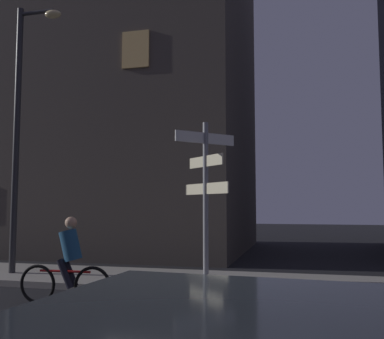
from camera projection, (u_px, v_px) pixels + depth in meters
name	position (u px, v px, depth m)	size (l,w,h in m)	color
sidewalk_kerb	(253.00, 284.00, 9.67)	(40.00, 2.60, 0.14)	gray
signpost	(206.00, 187.00, 9.49)	(1.21, 1.21, 3.51)	gray
street_lamp	(22.00, 117.00, 11.11)	(1.26, 0.28, 6.83)	#2D2D30
cyclist	(68.00, 264.00, 7.95)	(1.82, 0.33, 1.61)	black
building_left_block	(132.00, 47.00, 18.76)	(9.64, 8.95, 17.36)	#4C443D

